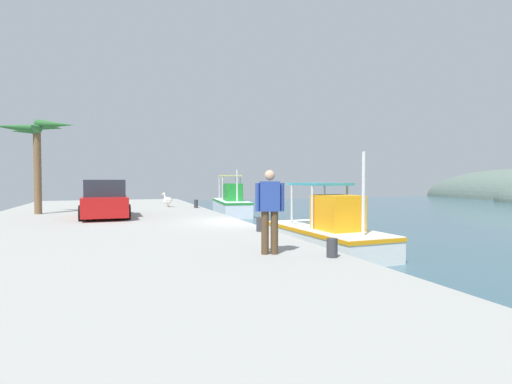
# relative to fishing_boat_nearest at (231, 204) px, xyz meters

# --- Properties ---
(quay_pier) EXTENTS (36.00, 10.00, 0.80)m
(quay_pier) POSITION_rel_fishing_boat_nearest_xyz_m (11.32, -7.69, -0.32)
(quay_pier) COLOR #9E9E99
(quay_pier) RESTS_ON ground
(fishing_boat_nearest) EXTENTS (6.44, 2.44, 2.98)m
(fishing_boat_nearest) POSITION_rel_fishing_boat_nearest_xyz_m (0.00, 0.00, 0.00)
(fishing_boat_nearest) COLOR white
(fishing_boat_nearest) RESTS_ON ground
(fishing_boat_second) EXTENTS (5.40, 2.15, 3.17)m
(fishing_boat_second) POSITION_rel_fishing_boat_nearest_xyz_m (14.10, -0.71, -0.09)
(fishing_boat_second) COLOR white
(fishing_boat_second) RESTS_ON ground
(pelican) EXTENTS (0.89, 0.73, 0.82)m
(pelican) POSITION_rel_fishing_boat_nearest_xyz_m (2.69, -4.54, 0.48)
(pelican) COLOR tan
(pelican) RESTS_ON quay_pier
(fisherman_standing) EXTENTS (0.35, 0.59, 1.79)m
(fisherman_standing) POSITION_rel_fishing_boat_nearest_xyz_m (17.77, -4.21, 1.07)
(fisherman_standing) COLOR #4C3823
(fisherman_standing) RESTS_ON quay_pier
(parked_car) EXTENTS (4.14, 1.96, 1.57)m
(parked_car) POSITION_rel_fishing_boat_nearest_xyz_m (7.91, -7.73, 0.79)
(parked_car) COLOR black
(parked_car) RESTS_ON quay_pier
(mooring_bollard_nearest) EXTENTS (0.22, 0.22, 0.46)m
(mooring_bollard_nearest) POSITION_rel_fishing_boat_nearest_xyz_m (3.92, -3.14, 0.31)
(mooring_bollard_nearest) COLOR #333338
(mooring_bollard_nearest) RESTS_ON quay_pier
(mooring_bollard_second) EXTENTS (0.26, 0.26, 0.44)m
(mooring_bollard_second) POSITION_rel_fishing_boat_nearest_xyz_m (14.28, -3.14, 0.30)
(mooring_bollard_second) COLOR #333338
(mooring_bollard_second) RESTS_ON quay_pier
(mooring_bollard_third) EXTENTS (0.22, 0.22, 0.39)m
(mooring_bollard_third) POSITION_rel_fishing_boat_nearest_xyz_m (18.51, -3.14, 0.27)
(mooring_bollard_third) COLOR #333338
(mooring_bollard_third) RESTS_ON quay_pier
(palm_tree) EXTENTS (2.94, 3.27, 4.31)m
(palm_tree) POSITION_rel_fishing_boat_nearest_xyz_m (5.29, -10.71, 3.61)
(palm_tree) COLOR brown
(palm_tree) RESTS_ON quay_pier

